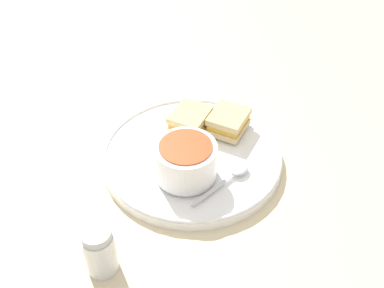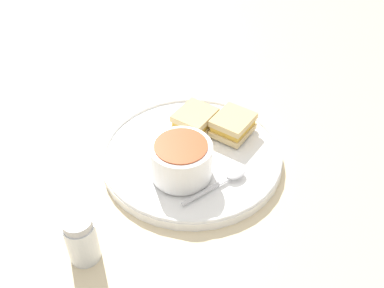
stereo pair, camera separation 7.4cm
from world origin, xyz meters
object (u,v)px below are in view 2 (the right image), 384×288
(soup_bowl, at_px, (181,159))
(salt_shaker, at_px, (82,239))
(sandwich_half_far, at_px, (195,120))
(spoon, at_px, (231,176))
(sandwich_half_near, at_px, (233,125))

(soup_bowl, height_order, salt_shaker, soup_bowl)
(soup_bowl, xyz_separation_m, sandwich_half_far, (-0.03, -0.11, -0.01))
(salt_shaker, bearing_deg, spoon, -150.43)
(sandwich_half_far, height_order, salt_shaker, salt_shaker)
(sandwich_half_near, distance_m, salt_shaker, 0.33)
(spoon, bearing_deg, soup_bowl, 135.70)
(spoon, distance_m, salt_shaker, 0.25)
(spoon, height_order, sandwich_half_far, sandwich_half_far)
(soup_bowl, height_order, sandwich_half_far, soup_bowl)
(soup_bowl, distance_m, salt_shaker, 0.19)
(soup_bowl, relative_size, sandwich_half_far, 1.08)
(sandwich_half_far, bearing_deg, salt_shaker, 56.70)
(sandwich_half_near, relative_size, sandwich_half_far, 1.00)
(spoon, distance_m, sandwich_half_far, 0.14)
(soup_bowl, height_order, spoon, soup_bowl)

